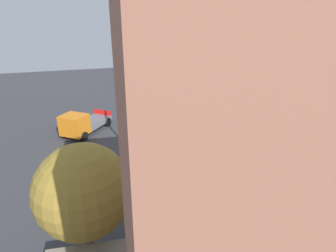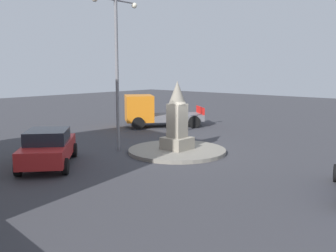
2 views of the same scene
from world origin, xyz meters
TOP-DOWN VIEW (x-y plane):
  - ground_plane at (0.00, 0.00)m, footprint 80.00×80.00m
  - traffic_island at (0.00, 0.00)m, footprint 4.75×4.75m
  - monument at (0.00, 0.00)m, footprint 1.23×1.23m
  - streetlamp at (1.54, -2.54)m, footprint 2.73×0.28m
  - car_red_parked_left at (5.49, -2.45)m, footprint 4.10×4.32m
  - car_blue_approaching at (0.83, 8.74)m, footprint 4.30×3.10m
  - truck_orange_near_island at (-5.17, -6.60)m, footprint 5.54×5.02m
  - stone_boundary_wall at (11.60, -1.20)m, footprint 2.17×14.37m
  - corner_building at (16.67, -1.72)m, footprint 7.95×8.44m
  - tree_near_wall at (10.05, -6.53)m, footprint 4.13×4.13m

SIDE VIEW (x-z plane):
  - ground_plane at x=0.00m, z-range 0.00..0.00m
  - traffic_island at x=0.00m, z-range 0.00..0.17m
  - stone_boundary_wall at x=11.60m, z-range 0.00..1.45m
  - car_blue_approaching at x=0.83m, z-range 0.04..1.47m
  - car_red_parked_left at x=5.49m, z-range 0.02..1.56m
  - truck_orange_near_island at x=-5.17m, z-range -0.05..2.17m
  - monument at x=0.00m, z-range -0.06..3.25m
  - tree_near_wall at x=10.05m, z-range 0.80..6.57m
  - streetlamp at x=1.54m, z-range 0.77..8.49m
  - corner_building at x=16.67m, z-range 0.00..11.19m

